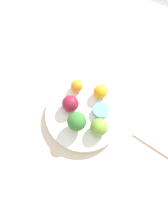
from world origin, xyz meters
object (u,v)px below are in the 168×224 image
object	(u,v)px
broccoli	(76,121)
orange_front	(100,92)
orange_back	(77,86)
bowl	(84,114)
napkin	(164,129)
apple_green	(70,103)
small_cup	(101,111)
apple_red	(99,127)

from	to	relation	value
broccoli	orange_front	xyz separation A→B (m)	(-0.02, -0.14, -0.02)
broccoli	orange_back	bearing A→B (deg)	-63.35
bowl	napkin	bearing A→B (deg)	-163.45
apple_green	orange_back	world-z (taller)	apple_green
orange_front	bowl	bearing A→B (deg)	77.44
broccoli	bowl	bearing A→B (deg)	-93.80
bowl	apple_green	bearing A→B (deg)	-1.20
orange_back	small_cup	bearing A→B (deg)	159.86
broccoli	orange_back	world-z (taller)	broccoli
orange_back	napkin	world-z (taller)	orange_back
bowl	orange_front	world-z (taller)	orange_front
broccoli	apple_green	world-z (taller)	broccoli
broccoli	small_cup	world-z (taller)	broccoli
broccoli	napkin	distance (m)	0.31
apple_red	napkin	world-z (taller)	apple_red
broccoli	orange_back	size ratio (longest dim) A/B	1.81
small_cup	napkin	xyz separation A→B (m)	(-0.22, -0.05, -0.04)
napkin	bowl	bearing A→B (deg)	16.55
bowl	orange_back	size ratio (longest dim) A/B	6.17
apple_red	small_cup	xyz separation A→B (m)	(0.02, -0.06, -0.02)
napkin	orange_back	bearing A→B (deg)	1.59
orange_back	napkin	bearing A→B (deg)	-178.41
apple_red	napkin	size ratio (longest dim) A/B	0.32
napkin	apple_red	bearing A→B (deg)	28.92
apple_red	bowl	bearing A→B (deg)	-23.69
orange_front	small_cup	size ratio (longest dim) A/B	0.90
bowl	apple_green	world-z (taller)	apple_green
bowl	apple_red	world-z (taller)	apple_red
bowl	broccoli	size ratio (longest dim) A/B	3.41
apple_red	napkin	bearing A→B (deg)	-151.08
broccoli	orange_back	xyz separation A→B (m)	(0.06, -0.12, -0.02)
apple_green	napkin	xyz separation A→B (m)	(-0.32, -0.08, -0.05)
apple_green	small_cup	xyz separation A→B (m)	(-0.10, -0.03, -0.02)
apple_green	orange_front	bearing A→B (deg)	-129.53
broccoli	orange_front	bearing A→B (deg)	-99.40
bowl	apple_red	bearing A→B (deg)	156.31
orange_front	napkin	distance (m)	0.26
apple_red	apple_green	distance (m)	0.12
orange_front	orange_back	xyz separation A→B (m)	(0.08, 0.02, -0.00)
orange_back	small_cup	world-z (taller)	orange_back
orange_back	orange_front	bearing A→B (deg)	-169.39
apple_red	small_cup	world-z (taller)	apple_red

